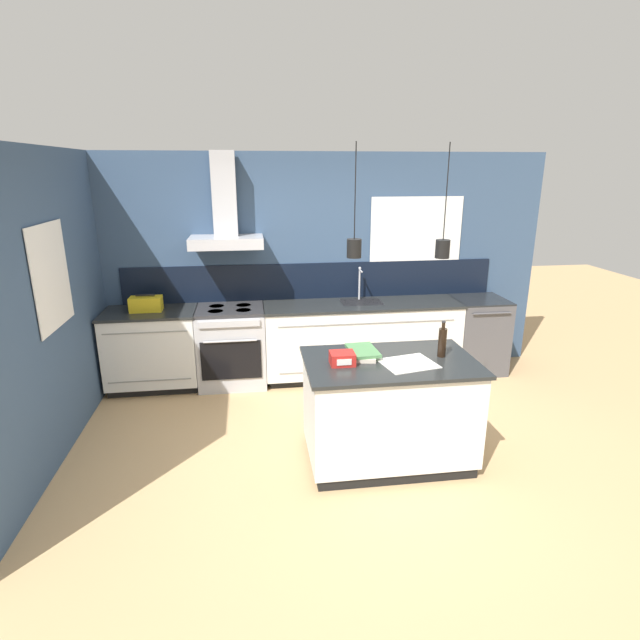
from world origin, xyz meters
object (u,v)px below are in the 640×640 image
object	(u,v)px
dishwasher	(477,334)
oven_range	(232,346)
red_supply_box	(342,358)
yellow_toolbox	(146,304)
book_stack	(363,352)
bottle_on_island	(442,342)

from	to	relation	value
dishwasher	oven_range	bearing A→B (deg)	-179.92
red_supply_box	yellow_toolbox	bearing A→B (deg)	135.33
red_supply_box	yellow_toolbox	world-z (taller)	yellow_toolbox
book_stack	yellow_toolbox	size ratio (longest dim) A/B	1.08
bottle_on_island	dishwasher	bearing A→B (deg)	56.47
oven_range	yellow_toolbox	xyz separation A→B (m)	(-0.90, 0.00, 0.54)
book_stack	yellow_toolbox	xyz separation A→B (m)	(-2.06, 1.67, 0.05)
book_stack	bottle_on_island	bearing A→B (deg)	-8.81
bottle_on_island	red_supply_box	distance (m)	0.86
oven_range	dishwasher	xyz separation A→B (m)	(2.98, 0.00, -0.00)
oven_range	book_stack	xyz separation A→B (m)	(1.16, -1.67, 0.49)
red_supply_box	yellow_toolbox	xyz separation A→B (m)	(-1.85, 1.83, 0.03)
bottle_on_island	book_stack	xyz separation A→B (m)	(-0.65, 0.10, -0.10)
red_supply_box	bottle_on_island	bearing A→B (deg)	3.92
oven_range	red_supply_box	xyz separation A→B (m)	(0.95, -1.83, 0.50)
dishwasher	yellow_toolbox	world-z (taller)	yellow_toolbox
bottle_on_island	red_supply_box	bearing A→B (deg)	-176.08
dishwasher	red_supply_box	bearing A→B (deg)	-137.90
oven_range	dishwasher	distance (m)	2.98
oven_range	bottle_on_island	distance (m)	2.59
oven_range	dishwasher	bearing A→B (deg)	0.08
dishwasher	yellow_toolbox	size ratio (longest dim) A/B	2.68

